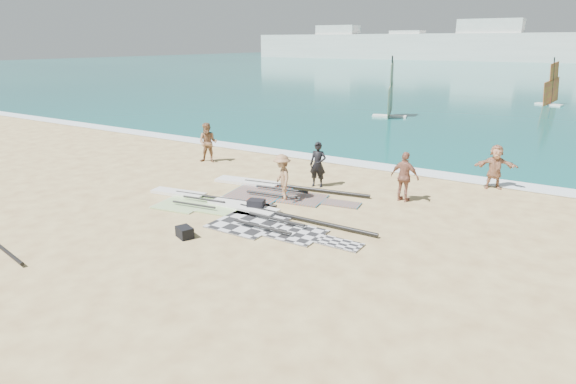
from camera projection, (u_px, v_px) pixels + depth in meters
The scene contains 16 objects.
ground at pixel (169, 256), 13.21m from camera, with size 300.00×300.00×0.00m, color #DEC782.
sea at pixel (556, 65), 119.83m from camera, with size 300.00×240.00×0.06m, color #0B4E53.
surf_line at pixel (356, 164), 23.15m from camera, with size 300.00×1.20×0.04m, color white.
far_town at pixel (503, 46), 141.02m from camera, with size 160.00×8.00×12.00m.
rig_grey at pixel (265, 219), 15.83m from camera, with size 6.38×2.50×0.20m.
rig_green at pixel (195, 200), 17.67m from camera, with size 5.30×2.41×0.20m.
rig_orange at pixel (271, 190), 18.94m from camera, with size 6.62×3.01×0.21m.
gear_bag_near at pixel (256, 205), 16.77m from camera, with size 0.57×0.42×0.37m, color black.
gear_bag_far at pixel (185, 232), 14.40m from camera, with size 0.54×0.38×0.33m, color black.
person_wetsuit at pixel (318, 165), 19.25m from camera, with size 0.67×0.44×1.83m, color black.
beachgoer_left at pixel (208, 143), 23.22m from camera, with size 0.93×0.72×1.91m, color #946848.
beachgoer_mid at pixel (282, 178), 17.52m from camera, with size 1.13×0.65×1.75m, color #9F7550.
beachgoer_back at pixel (405, 177), 17.47m from camera, with size 1.08×0.45×1.84m, color #9A614C.
beachgoer_right at pixel (495, 167), 19.01m from camera, with size 1.64×0.52×1.77m, color tan.
windsurfer_left at pixel (390, 100), 36.89m from camera, with size 2.67×3.06×4.68m.
windsurfer_centre at pixel (551, 91), 43.91m from camera, with size 2.47×2.73×4.35m.
Camera 1 is at (9.22, -8.48, 5.62)m, focal length 30.00 mm.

